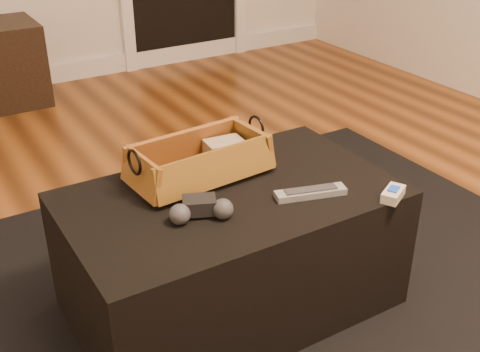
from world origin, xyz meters
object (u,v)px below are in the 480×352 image
ottoman (231,250)px  wicker_basket (200,162)px  tv_remote (197,173)px  cream_gadget (393,194)px  silver_remote (311,192)px  game_controller (201,209)px

ottoman → wicker_basket: wicker_basket is taller
tv_remote → wicker_basket: size_ratio=0.51×
tv_remote → cream_gadget: 0.60m
wicker_basket → silver_remote: wicker_basket is taller
ottoman → tv_remote: tv_remote is taller
ottoman → wicker_basket: size_ratio=2.16×
ottoman → game_controller: 0.29m
tv_remote → cream_gadget: bearing=-52.6°
ottoman → game_controller: bearing=-150.5°
game_controller → silver_remote: (0.34, -0.06, -0.02)m
game_controller → ottoman: bearing=29.5°
cream_gadget → wicker_basket: bearing=135.4°
tv_remote → game_controller: bearing=-125.4°
wicker_basket → silver_remote: bearing=-51.1°
ottoman → wicker_basket: 0.30m
tv_remote → silver_remote: bearing=-57.3°
ottoman → tv_remote: 0.27m
tv_remote → game_controller: 0.22m
ottoman → silver_remote: size_ratio=4.52×
ottoman → silver_remote: (0.19, -0.14, 0.22)m
ottoman → game_controller: game_controller is taller
wicker_basket → cream_gadget: bearing=-44.6°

